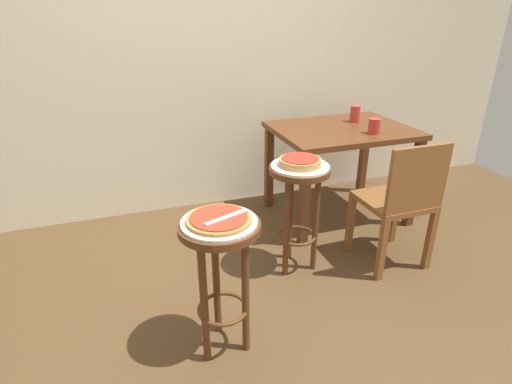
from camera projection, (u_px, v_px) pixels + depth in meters
The scene contains 13 objects.
ground_plane at pixel (273, 325), 2.17m from camera, with size 6.00×6.00×0.00m, color brown.
back_wall at pixel (194, 16), 2.98m from camera, with size 6.00×0.10×3.00m, color beige.
stool_foreground at pixel (221, 260), 1.83m from camera, with size 0.37×0.37×0.70m.
serving_plate_foreground at pixel (219, 222), 1.75m from camera, with size 0.34×0.34×0.01m, color silver.
pizza_foreground at pixel (219, 219), 1.75m from camera, with size 0.29×0.29×0.02m.
stool_middle at pixel (299, 196), 2.46m from camera, with size 0.37×0.37×0.70m.
serving_plate_middle at pixel (300, 166), 2.38m from camera, with size 0.35×0.35×0.01m, color white.
pizza_middle at pixel (300, 162), 2.37m from camera, with size 0.25×0.25×0.05m.
dining_table at pixel (341, 141), 3.09m from camera, with size 1.01×0.78×0.73m.
cup_near_edge at pixel (374, 126), 2.88m from camera, with size 0.08×0.08×0.11m, color red.
cup_far_edge at pixel (355, 114), 3.18m from camera, with size 0.08×0.08×0.13m, color red.
wooden_chair at pixel (401, 200), 2.51m from camera, with size 0.40×0.40×0.85m.
pizza_server_knife at pixel (227, 217), 1.73m from camera, with size 0.22×0.02×0.01m, color silver.
Camera 1 is at (-0.64, -1.56, 1.54)m, focal length 28.47 mm.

